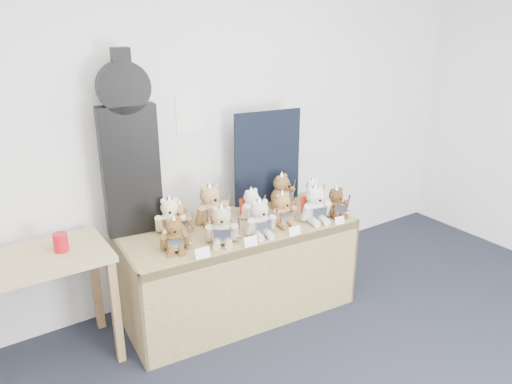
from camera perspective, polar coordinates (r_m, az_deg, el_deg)
room_shell at (r=3.75m, az=-7.67°, el=8.94°), size 6.00×6.00×6.00m
display_table at (r=3.62m, az=-1.59°, el=-6.49°), size 1.73×0.84×0.70m
side_table at (r=3.35m, az=-24.29°, el=-8.91°), size 0.94×0.53×0.77m
guitar_case at (r=3.42m, az=-14.32°, el=4.97°), size 0.39×0.16×1.25m
navy_board at (r=3.92m, az=1.32°, el=3.94°), size 0.55×0.11×0.74m
red_cup at (r=3.29m, az=-21.41°, el=-5.39°), size 0.09×0.09×0.12m
teddy_front_far_left at (r=3.25m, az=-9.30°, el=-4.97°), size 0.21×0.20×0.26m
teddy_front_left at (r=3.32m, az=-3.93°, el=-3.95°), size 0.24×0.24×0.30m
teddy_front_centre at (r=3.42m, az=0.43°, el=-3.13°), size 0.24×0.21×0.30m
teddy_front_right at (r=3.59m, az=3.04°, el=-2.09°), size 0.23×0.19×0.28m
teddy_front_far_right at (r=3.67m, az=6.75°, el=-1.54°), size 0.25×0.23×0.31m
teddy_front_end at (r=3.79m, az=9.14°, el=-1.29°), size 0.21×0.18×0.25m
teddy_back_left at (r=3.51m, az=-9.77°, el=-2.85°), size 0.23×0.23×0.29m
teddy_back_centre_left at (r=3.61m, az=-5.20°, el=-1.60°), size 0.28×0.22×0.34m
teddy_back_centre_right at (r=3.70m, az=-0.50°, el=-1.50°), size 0.22×0.19×0.26m
teddy_back_right at (r=3.91m, az=3.00°, el=-0.01°), size 0.25×0.23×0.30m
teddy_back_end at (r=3.98m, az=6.50°, el=-0.10°), size 0.20×0.16×0.24m
teddy_back_far_left at (r=3.52m, az=-8.65°, el=-2.96°), size 0.20×0.21×0.25m
entry_card_a at (r=3.16m, az=-6.13°, el=-6.96°), size 0.10×0.03×0.07m
entry_card_b at (r=3.29m, az=-0.60°, el=-5.67°), size 0.10×0.03×0.07m
entry_card_c at (r=3.46m, az=4.45°, el=-4.46°), size 0.09×0.03×0.06m
entry_card_d at (r=3.67m, az=9.54°, el=-3.23°), size 0.08×0.02×0.06m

